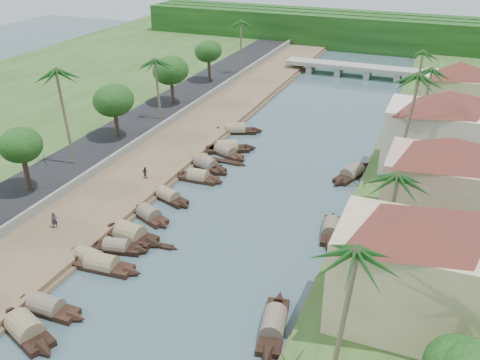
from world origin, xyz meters
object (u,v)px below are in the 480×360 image
at_px(building_near, 417,266).
at_px(person_near, 54,220).
at_px(sampan_0, 47,307).
at_px(sampan_1, 26,329).
at_px(bridge, 354,68).

distance_m(building_near, person_near, 35.74).
relative_size(sampan_0, sampan_1, 0.95).
xyz_separation_m(sampan_1, person_near, (-7.54, 12.89, 1.26)).
bearing_deg(building_near, person_near, 177.75).
height_order(bridge, person_near, person_near).
relative_size(building_near, sampan_1, 1.76).
height_order(sampan_1, person_near, person_near).
bearing_deg(person_near, sampan_0, -110.07).
bearing_deg(bridge, building_near, -75.61).
height_order(bridge, sampan_1, bridge).
height_order(building_near, person_near, building_near).
bearing_deg(sampan_0, sampan_1, -83.88).
xyz_separation_m(bridge, sampan_0, (-9.16, -82.72, -1.31)).
relative_size(sampan_0, person_near, 4.57).
bearing_deg(sampan_0, building_near, 17.44).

